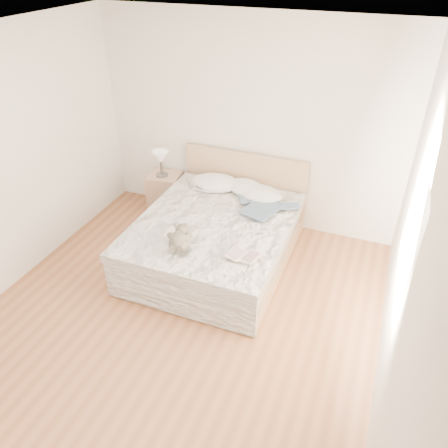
{
  "coord_description": "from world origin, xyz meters",
  "views": [
    {
      "loc": [
        1.66,
        -2.8,
        3.33
      ],
      "look_at": [
        0.14,
        1.05,
        0.62
      ],
      "focal_mm": 35.0,
      "sensor_mm": 36.0,
      "label": 1
    }
  ],
  "objects": [
    {
      "name": "nightstand",
      "position": [
        -1.14,
        2.01,
        0.28
      ],
      "size": [
        0.49,
        0.44,
        0.56
      ],
      "primitive_type": "cube",
      "rotation": [
        0.0,
        0.0,
        0.1
      ],
      "color": "tan",
      "rests_on": "floor"
    },
    {
      "name": "teddy_bear",
      "position": [
        -0.14,
        0.47,
        0.65
      ],
      "size": [
        0.33,
        0.39,
        0.18
      ],
      "primitive_type": null,
      "rotation": [
        0.0,
        0.0,
        0.32
      ],
      "color": "#595145",
      "rests_on": "bed"
    },
    {
      "name": "bed",
      "position": [
        0.0,
        1.19,
        0.31
      ],
      "size": [
        1.72,
        2.14,
        1.0
      ],
      "color": "tan",
      "rests_on": "floor"
    },
    {
      "name": "table_lamp",
      "position": [
        -1.15,
        1.97,
        0.82
      ],
      "size": [
        0.27,
        0.27,
        0.36
      ],
      "color": "#4D4642",
      "rests_on": "nightstand"
    },
    {
      "name": "ceiling",
      "position": [
        0.0,
        0.0,
        2.7
      ],
      "size": [
        4.0,
        4.5,
        0.0
      ],
      "primitive_type": "cube",
      "color": "white",
      "rests_on": "ground"
    },
    {
      "name": "wall_back",
      "position": [
        0.0,
        2.25,
        1.35
      ],
      "size": [
        4.0,
        0.02,
        2.7
      ],
      "primitive_type": "cube",
      "color": "white",
      "rests_on": "ground"
    },
    {
      "name": "pillow_middle",
      "position": [
        0.12,
        1.92,
        0.64
      ],
      "size": [
        0.67,
        0.58,
        0.17
      ],
      "primitive_type": "ellipsoid",
      "rotation": [
        0.0,
        0.0,
        -0.42
      ],
      "color": "white",
      "rests_on": "bed"
    },
    {
      "name": "window",
      "position": [
        1.99,
        0.3,
        1.45
      ],
      "size": [
        0.02,
        1.3,
        1.1
      ],
      "primitive_type": "cube",
      "color": "white",
      "rests_on": "wall_right"
    },
    {
      "name": "blouse",
      "position": [
        0.45,
        1.52,
        0.63
      ],
      "size": [
        0.7,
        0.72,
        0.02
      ],
      "primitive_type": null,
      "rotation": [
        0.0,
        0.0,
        -0.29
      ],
      "color": "#374B62",
      "rests_on": "bed"
    },
    {
      "name": "floor",
      "position": [
        0.0,
        0.0,
        0.0
      ],
      "size": [
        4.0,
        4.5,
        0.0
      ],
      "primitive_type": "cube",
      "color": "brown",
      "rests_on": "ground"
    },
    {
      "name": "wall_right",
      "position": [
        2.0,
        0.0,
        1.35
      ],
      "size": [
        0.02,
        4.5,
        2.7
      ],
      "primitive_type": "cube",
      "color": "white",
      "rests_on": "ground"
    },
    {
      "name": "pillow_right",
      "position": [
        0.32,
        1.84,
        0.64
      ],
      "size": [
        0.62,
        0.47,
        0.17
      ],
      "primitive_type": "ellipsoid",
      "rotation": [
        0.0,
        0.0,
        -0.13
      ],
      "color": "white",
      "rests_on": "bed"
    },
    {
      "name": "childrens_book",
      "position": [
        0.55,
        0.56,
        0.63
      ],
      "size": [
        0.36,
        0.29,
        0.02
      ],
      "primitive_type": "cube",
      "rotation": [
        0.0,
        0.0,
        -0.23
      ],
      "color": "#FAE7CB",
      "rests_on": "bed"
    },
    {
      "name": "pillow_left",
      "position": [
        -0.31,
        1.9,
        0.64
      ],
      "size": [
        0.69,
        0.53,
        0.19
      ],
      "primitive_type": "ellipsoid",
      "rotation": [
        0.0,
        0.0,
        0.13
      ],
      "color": "white",
      "rests_on": "bed"
    },
    {
      "name": "photo_book",
      "position": [
        -0.36,
        1.76,
        0.63
      ],
      "size": [
        0.34,
        0.24,
        0.02
      ],
      "primitive_type": "cube",
      "rotation": [
        0.0,
        0.0,
        0.03
      ],
      "color": "silver",
      "rests_on": "bed"
    }
  ]
}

